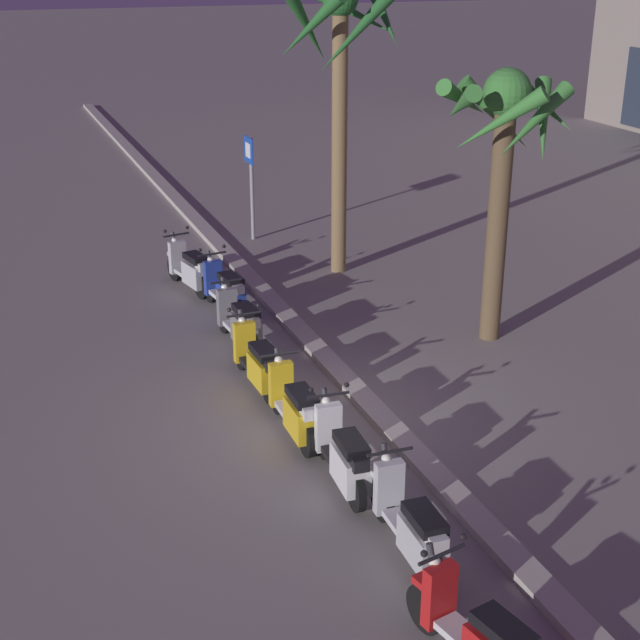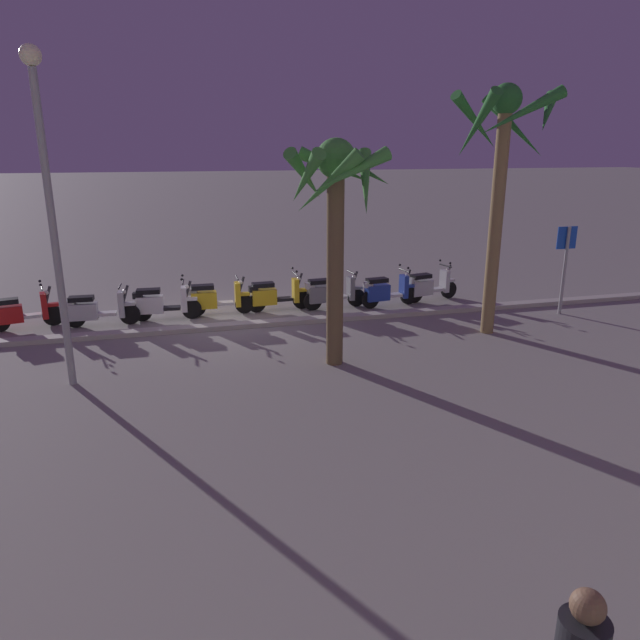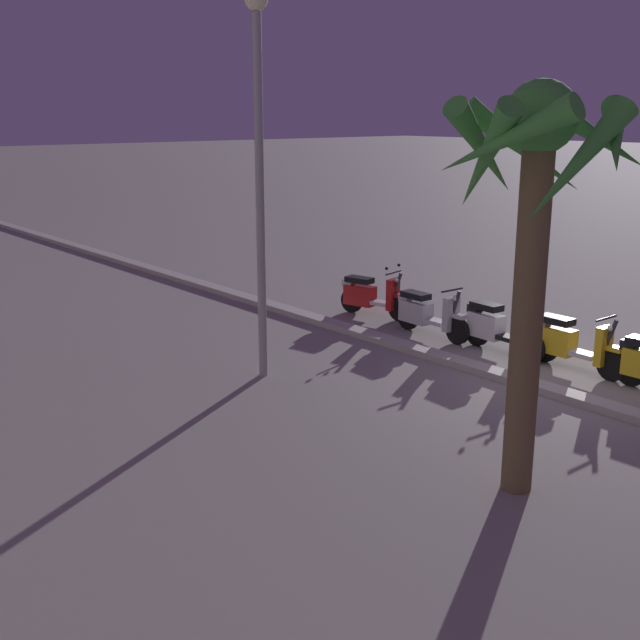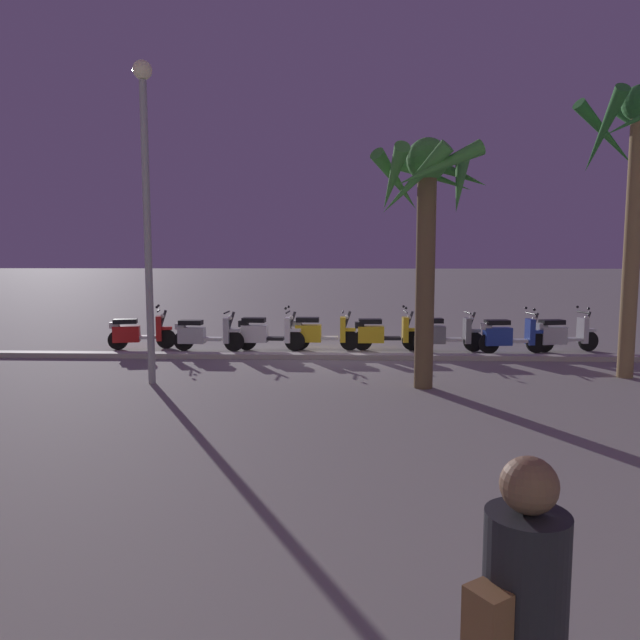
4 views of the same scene
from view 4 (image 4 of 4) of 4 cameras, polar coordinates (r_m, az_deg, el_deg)
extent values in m
plane|color=gray|center=(14.82, 1.23, -3.39)|extent=(200.00, 200.00, 0.00)
cube|color=#ADA89E|center=(14.24, 1.19, -3.54)|extent=(60.00, 0.36, 0.12)
cylinder|color=black|center=(16.89, 24.63, -1.88)|extent=(0.53, 0.20, 0.52)
cylinder|color=black|center=(16.22, 20.95, -2.03)|extent=(0.53, 0.20, 0.52)
cube|color=silver|center=(16.56, 22.98, -1.74)|extent=(0.64, 0.39, 0.08)
cube|color=silver|center=(16.31, 21.64, -1.42)|extent=(0.73, 0.45, 0.44)
cube|color=black|center=(16.26, 21.63, -0.19)|extent=(0.65, 0.41, 0.12)
cube|color=silver|center=(16.75, 24.16, -0.92)|extent=(0.21, 0.36, 0.66)
cube|color=silver|center=(16.85, 24.67, -0.90)|extent=(0.35, 0.22, 0.08)
cylinder|color=#333338|center=(16.78, 24.41, -0.40)|extent=(0.29, 0.13, 0.69)
cylinder|color=black|center=(16.70, 24.23, 0.68)|extent=(0.15, 0.56, 0.04)
sphere|color=white|center=(16.77, 24.50, 0.21)|extent=(0.12, 0.12, 0.12)
cube|color=silver|center=(16.13, 20.76, -0.56)|extent=(0.28, 0.24, 0.16)
sphere|color=black|center=(16.88, 23.75, 1.17)|extent=(0.07, 0.07, 0.07)
sphere|color=black|center=(16.48, 24.65, 1.01)|extent=(0.07, 0.07, 0.07)
cylinder|color=black|center=(16.04, 20.28, -2.10)|extent=(0.53, 0.16, 0.52)
cylinder|color=black|center=(15.55, 16.09, -2.21)|extent=(0.53, 0.16, 0.52)
cube|color=silver|center=(15.80, 18.39, -1.93)|extent=(0.63, 0.35, 0.08)
cube|color=#233D9E|center=(15.61, 16.87, -1.53)|extent=(0.71, 0.40, 0.45)
cube|color=black|center=(15.56, 16.84, -0.21)|extent=(0.63, 0.37, 0.12)
cube|color=#233D9E|center=(15.93, 19.73, -1.08)|extent=(0.18, 0.35, 0.66)
cube|color=#233D9E|center=(16.00, 20.32, -1.07)|extent=(0.34, 0.20, 0.08)
cylinder|color=#333338|center=(15.94, 20.01, -0.54)|extent=(0.29, 0.10, 0.69)
cylinder|color=black|center=(15.88, 19.80, 0.60)|extent=(0.11, 0.56, 0.04)
sphere|color=white|center=(15.93, 20.10, 0.10)|extent=(0.12, 0.12, 0.12)
cube|color=silver|center=(15.47, 15.86, -0.59)|extent=(0.26, 0.23, 0.16)
sphere|color=black|center=(16.08, 19.39, 1.11)|extent=(0.07, 0.07, 0.07)
sphere|color=black|center=(15.64, 20.11, 0.95)|extent=(0.07, 0.07, 0.07)
cylinder|color=black|center=(15.78, 14.70, -2.05)|extent=(0.53, 0.14, 0.52)
cylinder|color=black|center=(15.45, 9.97, -2.11)|extent=(0.53, 0.14, 0.52)
cube|color=silver|center=(15.61, 12.54, -1.86)|extent=(0.62, 0.32, 0.08)
cube|color=slate|center=(15.48, 10.78, -1.41)|extent=(0.70, 0.37, 0.46)
cube|color=black|center=(15.43, 10.74, -0.06)|extent=(0.62, 0.34, 0.12)
cube|color=slate|center=(15.69, 14.09, -1.01)|extent=(0.16, 0.35, 0.66)
cube|color=slate|center=(15.74, 14.73, -1.00)|extent=(0.33, 0.18, 0.08)
cylinder|color=#333338|center=(15.69, 14.39, -0.46)|extent=(0.29, 0.09, 0.69)
cylinder|color=black|center=(15.64, 14.14, 0.70)|extent=(0.08, 0.56, 0.04)
sphere|color=white|center=(15.68, 14.48, 0.19)|extent=(0.12, 0.12, 0.12)
cube|color=silver|center=(15.38, 9.71, -0.43)|extent=(0.25, 0.22, 0.16)
cylinder|color=black|center=(15.66, 8.91, -1.98)|extent=(0.52, 0.12, 0.52)
cylinder|color=black|center=(15.52, 4.14, -1.99)|extent=(0.52, 0.12, 0.52)
cube|color=black|center=(15.58, 6.72, -1.77)|extent=(0.61, 0.30, 0.08)
cube|color=gold|center=(15.52, 4.95, -1.39)|extent=(0.69, 0.34, 0.43)
cube|color=black|center=(15.47, 4.89, -0.12)|extent=(0.61, 0.32, 0.12)
cube|color=gold|center=(15.60, 8.28, -0.92)|extent=(0.15, 0.34, 0.66)
cube|color=gold|center=(15.63, 8.93, -0.92)|extent=(0.33, 0.17, 0.08)
cylinder|color=#333338|center=(15.59, 8.58, -0.38)|extent=(0.29, 0.08, 0.69)
cylinder|color=black|center=(15.55, 8.30, 0.79)|extent=(0.06, 0.56, 0.04)
sphere|color=white|center=(15.58, 8.66, 0.28)|extent=(0.12, 0.12, 0.12)
cube|color=black|center=(15.46, 3.85, -0.49)|extent=(0.25, 0.21, 0.16)
sphere|color=black|center=(15.77, 8.12, 1.31)|extent=(0.07, 0.07, 0.07)
sphere|color=black|center=(15.30, 8.36, 1.16)|extent=(0.07, 0.07, 0.07)
cylinder|color=black|center=(15.50, 2.90, -2.00)|extent=(0.52, 0.11, 0.52)
cylinder|color=black|center=(15.56, -1.94, -1.96)|extent=(0.52, 0.11, 0.52)
cube|color=silver|center=(15.51, 0.66, -1.76)|extent=(0.61, 0.29, 0.08)
cube|color=gold|center=(15.52, -1.14, -1.30)|extent=(0.69, 0.33, 0.45)
cube|color=black|center=(15.48, -1.21, 0.03)|extent=(0.61, 0.31, 0.12)
cube|color=gold|center=(15.46, 2.24, -0.93)|extent=(0.15, 0.34, 0.66)
cube|color=gold|center=(15.46, 2.90, -0.93)|extent=(0.32, 0.17, 0.08)
cylinder|color=#333338|center=(15.44, 2.54, -0.38)|extent=(0.28, 0.08, 0.69)
cylinder|color=black|center=(15.41, 2.25, 0.81)|extent=(0.05, 0.56, 0.04)
sphere|color=white|center=(15.42, 2.61, 0.29)|extent=(0.12, 0.12, 0.12)
cube|color=silver|center=(15.51, -2.24, -0.33)|extent=(0.24, 0.20, 0.16)
cylinder|color=black|center=(15.38, -2.46, -2.06)|extent=(0.53, 0.13, 0.52)
cylinder|color=black|center=(15.62, -7.14, -1.97)|extent=(0.53, 0.13, 0.52)
cube|color=black|center=(15.47, -4.64, -1.80)|extent=(0.62, 0.32, 0.08)
cube|color=white|center=(15.55, -6.36, -1.32)|extent=(0.70, 0.37, 0.45)
cube|color=black|center=(15.51, -6.45, 0.00)|extent=(0.62, 0.34, 0.12)
cube|color=white|center=(15.37, -3.13, -0.98)|extent=(0.16, 0.35, 0.66)
cube|color=white|center=(15.34, -2.46, -0.99)|extent=(0.33, 0.18, 0.08)
cylinder|color=#333338|center=(15.34, -2.84, -0.42)|extent=(0.29, 0.09, 0.69)
cylinder|color=black|center=(15.31, -3.14, 0.77)|extent=(0.08, 0.56, 0.04)
sphere|color=white|center=(15.31, -2.77, 0.24)|extent=(0.12, 0.12, 0.12)
cube|color=black|center=(15.58, -7.45, -0.35)|extent=(0.25, 0.22, 0.16)
sphere|color=black|center=(15.54, -3.07, 1.29)|extent=(0.07, 0.07, 0.07)
sphere|color=black|center=(15.07, -3.36, 1.14)|extent=(0.07, 0.07, 0.07)
cylinder|color=black|center=(15.47, -8.36, -2.07)|extent=(0.52, 0.12, 0.52)
cylinder|color=black|center=(15.82, -13.10, -1.98)|extent=(0.52, 0.12, 0.52)
cube|color=silver|center=(15.61, -10.58, -1.81)|extent=(0.61, 0.30, 0.08)
cube|color=silver|center=(15.73, -12.35, -1.46)|extent=(0.69, 0.35, 0.42)
cube|color=black|center=(15.70, -12.45, -0.24)|extent=(0.61, 0.32, 0.12)
cube|color=silver|center=(15.47, -9.02, -1.00)|extent=(0.15, 0.35, 0.66)
cube|color=silver|center=(15.43, -8.37, -1.01)|extent=(0.33, 0.17, 0.08)
cylinder|color=#333338|center=(15.43, -8.74, -0.45)|extent=(0.29, 0.08, 0.69)
cylinder|color=black|center=(15.42, -9.05, 0.74)|extent=(0.06, 0.56, 0.04)
sphere|color=white|center=(15.41, -8.68, 0.22)|extent=(0.12, 0.12, 0.12)
cube|color=silver|center=(15.79, -13.41, -0.59)|extent=(0.25, 0.21, 0.16)
cylinder|color=black|center=(16.31, -14.71, -1.78)|extent=(0.53, 0.21, 0.52)
cylinder|color=black|center=(16.46, -19.03, -1.85)|extent=(0.53, 0.21, 0.52)
cube|color=silver|center=(16.36, -16.71, -1.61)|extent=(0.65, 0.40, 0.08)
cube|color=red|center=(16.40, -18.29, -1.30)|extent=(0.73, 0.46, 0.42)
cube|color=black|center=(16.37, -18.40, -0.12)|extent=(0.65, 0.42, 0.12)
cube|color=red|center=(16.28, -15.37, -0.78)|extent=(0.21, 0.36, 0.66)
cube|color=red|center=(16.27, -14.74, -0.77)|extent=(0.35, 0.22, 0.08)
cylinder|color=#333338|center=(16.26, -15.11, -0.25)|extent=(0.29, 0.13, 0.69)
cylinder|color=black|center=(16.24, -15.42, 0.86)|extent=(0.16, 0.56, 0.04)
sphere|color=white|center=(16.24, -15.05, 0.38)|extent=(0.12, 0.12, 0.12)
cube|color=silver|center=(16.42, -19.36, -0.49)|extent=(0.28, 0.25, 0.16)
sphere|color=black|center=(16.47, -15.42, 1.36)|extent=(0.07, 0.07, 0.07)
sphere|color=black|center=(15.99, -15.58, 1.21)|extent=(0.07, 0.07, 0.07)
cylinder|color=olive|center=(13.41, 28.08, 6.58)|extent=(0.31, 0.31, 5.46)
sphere|color=#286B2D|center=(13.73, 28.69, 18.04)|extent=(0.69, 0.69, 0.69)
cone|color=#286B2D|center=(13.30, 25.77, 16.08)|extent=(0.35, 1.62, 1.54)
cone|color=#286B2D|center=(14.16, 26.07, 15.83)|extent=(1.71, 0.94, 1.37)
cylinder|color=brown|center=(11.07, 10.19, 4.24)|extent=(0.35, 0.35, 4.22)
sphere|color=#3D8438|center=(11.20, 10.40, 15.10)|extent=(0.77, 0.77, 0.77)
cone|color=#3D8438|center=(10.98, 7.06, 13.37)|extent=(0.52, 1.48, 1.17)
cone|color=#3D8438|center=(10.60, 9.14, 13.25)|extent=(1.34, 0.93, 1.28)
cone|color=#3D8438|center=(10.47, 11.48, 14.45)|extent=(1.60, 0.48, 0.91)
cone|color=#3D8438|center=(11.08, 13.41, 12.77)|extent=(0.64, 1.38, 1.31)
cone|color=#3D8438|center=(11.67, 13.21, 13.69)|extent=(1.10, 1.49, 0.86)
cone|color=#3D8438|center=(11.91, 10.85, 13.59)|extent=(1.61, 0.69, 0.86)
cone|color=#3D8438|center=(11.52, 7.52, 13.10)|extent=(1.16, 1.31, 1.15)
cylinder|color=black|center=(2.73, 19.31, -23.12)|extent=(0.34, 0.34, 0.61)
sphere|color=brown|center=(2.56, 19.66, -14.89)|extent=(0.23, 0.23, 0.23)
cube|color=brown|center=(2.63, 15.92, -26.54)|extent=(0.19, 0.20, 0.28)
cylinder|color=#939399|center=(11.75, -16.41, 7.86)|extent=(0.14, 0.14, 5.73)
sphere|color=beige|center=(12.24, -16.88, 22.24)|extent=(0.36, 0.36, 0.36)
camera|label=1|loc=(22.45, -28.88, 15.41)|focal=51.39mm
camera|label=2|loc=(2.62, -103.92, 47.10)|focal=32.76mm
camera|label=3|loc=(7.74, 63.86, 16.17)|focal=44.45mm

